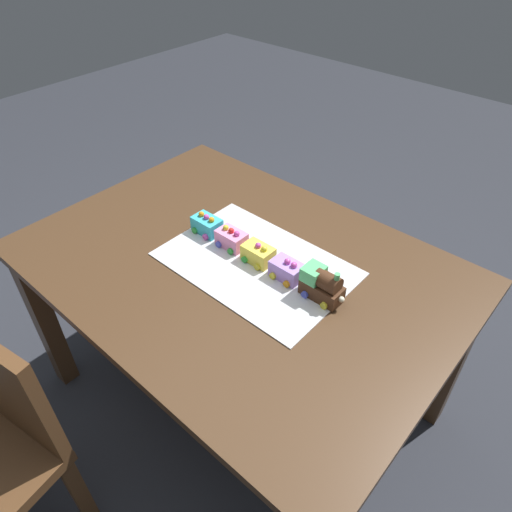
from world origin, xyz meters
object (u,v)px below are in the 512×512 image
Objects in this scene: cake_car_gondola_turquoise at (207,225)px; cake_car_flatbed_lavender at (287,270)px; cake_locomotive at (322,285)px; cake_car_tanker_bubblegum at (232,239)px; cake_car_caboose_lemon at (258,254)px; dining_table at (239,286)px.

cake_car_flatbed_lavender is at bearing 180.00° from cake_car_gondola_turquoise.
cake_locomotive is 0.48m from cake_car_gondola_turquoise.
cake_car_flatbed_lavender and cake_car_tanker_bubblegum have the same top height.
cake_car_caboose_lemon is (0.25, -0.00, -0.02)m from cake_locomotive.
cake_car_caboose_lemon is at bearing -136.13° from dining_table.
cake_locomotive is at bearing 180.00° from cake_car_tanker_bubblegum.
cake_car_tanker_bubblegum is at bearing 180.00° from cake_car_gondola_turquoise.
cake_locomotive is at bearing -171.22° from dining_table.
cake_locomotive is at bearing 180.00° from cake_car_caboose_lemon.
dining_table is 0.22m from cake_car_flatbed_lavender.
cake_car_tanker_bubblegum is 1.00× the size of cake_car_gondola_turquoise.
cake_car_flatbed_lavender is at bearing 180.00° from cake_car_caboose_lemon.
cake_car_caboose_lemon is (-0.05, -0.05, 0.14)m from dining_table.
cake_car_tanker_bubblegum is (0.36, -0.00, -0.02)m from cake_locomotive.
cake_car_tanker_bubblegum is (0.24, 0.00, 0.00)m from cake_car_flatbed_lavender.
dining_table is at bearing 15.35° from cake_car_flatbed_lavender.
cake_locomotive reaches higher than cake_car_tanker_bubblegum.
cake_car_tanker_bubblegum and cake_car_gondola_turquoise have the same top height.
dining_table is 14.00× the size of cake_car_tanker_bubblegum.
cake_car_flatbed_lavender is at bearing 180.00° from cake_car_tanker_bubblegum.
cake_car_caboose_lemon is (0.12, 0.00, 0.00)m from cake_car_flatbed_lavender.
cake_car_gondola_turquoise is (0.19, -0.05, 0.14)m from dining_table.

